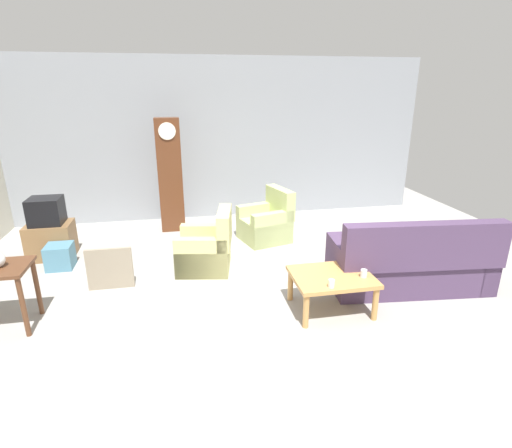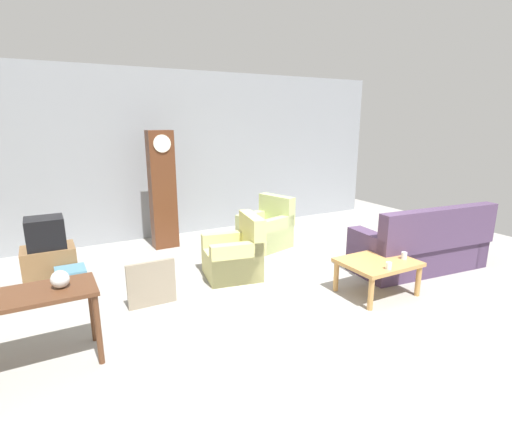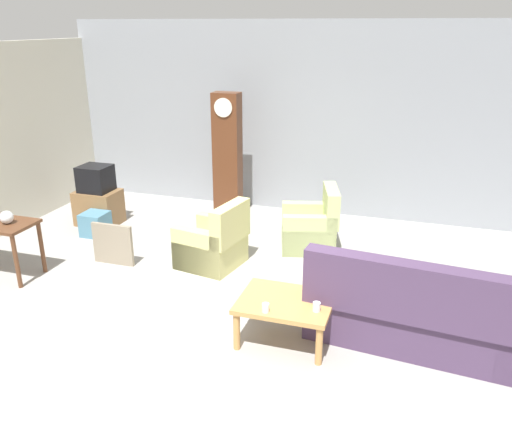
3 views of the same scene
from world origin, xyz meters
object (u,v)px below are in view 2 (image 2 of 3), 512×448
Objects in this scene: armchair_olive_far at (266,230)px; console_table_dark at (20,306)px; bowl_white_stacked at (379,249)px; cup_blue_rimmed at (404,256)px; tv_stand_cabinet at (50,267)px; cup_white_porcelain at (389,266)px; storage_box_blue at (72,282)px; glass_dome_cloche at (60,279)px; coffee_table_wood at (378,265)px; couch_floral at (421,248)px; tv_crt at (45,233)px; armchair_olive_near at (235,256)px; grandfather_clock at (163,190)px; framed_picture_leaning at (152,284)px.

armchair_olive_far reaches higher than console_table_dark.
cup_blue_rimmed is at bearing -81.04° from bowl_white_stacked.
tv_stand_cabinet is 4.58m from cup_white_porcelain.
storage_box_blue is at bearing 152.45° from cup_blue_rimmed.
glass_dome_cloche is 1.80× the size of cup_white_porcelain.
glass_dome_cloche is (-3.75, 0.34, 0.44)m from coffee_table_wood.
armchair_olive_far is (-1.51, 2.17, -0.05)m from couch_floral.
couch_floral is 12.96× the size of glass_dome_cloche.
tv_crt reaches higher than armchair_olive_far.
armchair_olive_near is at bearing -20.90° from tv_stand_cabinet.
tv_stand_cabinet is 0.49m from tv_crt.
armchair_olive_far reaches higher than cup_blue_rimmed.
coffee_table_wood is (-1.25, -0.31, 0.05)m from couch_floral.
console_table_dark is at bearing -125.83° from grandfather_clock.
armchair_olive_far is 1.42× the size of tv_stand_cabinet.
grandfather_clock reaches higher than bowl_white_stacked.
framed_picture_leaning is 1.21m from storage_box_blue.
couch_floral is at bearing 25.74° from cup_blue_rimmed.
storage_box_blue is (-4.84, 1.62, -0.17)m from couch_floral.
cup_blue_rimmed is (-0.90, -0.43, 0.16)m from couch_floral.
cup_white_porcelain is at bearing -36.04° from tv_crt.
framed_picture_leaning is at bearing 36.63° from glass_dome_cloche.
storage_box_blue is (-1.69, -1.44, -0.87)m from grandfather_clock.
armchair_olive_far is at bearing 92.79° from cup_white_porcelain.
tv_stand_cabinet is at bearing 157.67° from couch_floral.
couch_floral is 4.06m from framed_picture_leaning.
grandfather_clock is 4.19m from cup_blue_rimmed.
coffee_table_wood is 4.09m from storage_box_blue.
storage_box_blue is (-3.33, -0.55, -0.12)m from armchair_olive_far.
glass_dome_cloche is (0.08, -2.06, 0.06)m from tv_crt.
framed_picture_leaning is at bearing 158.58° from cup_blue_rimmed.
tv_crt reaches higher than glass_dome_cloche.
armchair_olive_near reaches higher than console_table_dark.
cup_blue_rimmed is (0.35, -0.12, 0.11)m from coffee_table_wood.
armchair_olive_far is at bearing 124.79° from couch_floral.
armchair_olive_far is 10.28× the size of cup_blue_rimmed.
framed_picture_leaning is at bearing -44.62° from storage_box_blue.
cup_blue_rimmed is at bearing -57.21° from grandfather_clock.
console_table_dark is (-3.83, -2.15, 0.34)m from armchair_olive_far.
tv_crt is (-2.42, 0.93, 0.47)m from armchair_olive_near.
couch_floral is 2.89m from armchair_olive_near.
armchair_olive_near is at bearing -11.94° from storage_box_blue.
console_table_dark reaches higher than coffee_table_wood.
console_table_dark is 2.10m from tv_stand_cabinet.
glass_dome_cloche is (0.35, -0.00, 0.19)m from console_table_dark.
framed_picture_leaning is 6.38× the size of cup_blue_rimmed.
armchair_olive_near is 9.78× the size of cup_blue_rimmed.
couch_floral is 1.01m from cup_blue_rimmed.
framed_picture_leaning reaches higher than bowl_white_stacked.
console_table_dark is at bearing -150.74° from armchair_olive_far.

